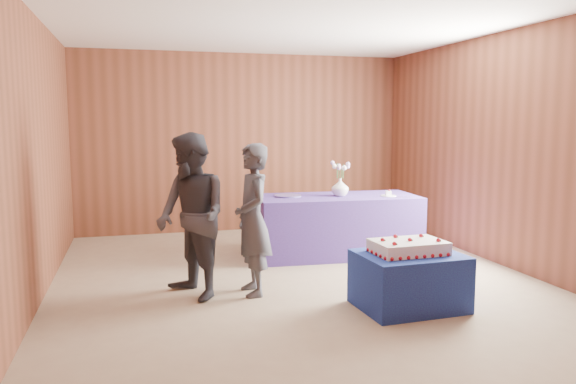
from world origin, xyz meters
name	(u,v)px	position (x,y,z in m)	size (l,w,h in m)	color
ground	(298,282)	(0.00, 0.00, 0.00)	(6.00, 6.00, 0.00)	gray
room_shell	(298,109)	(0.00, 0.00, 1.80)	(5.04, 6.04, 2.72)	brown
cake_table	(409,281)	(0.73, -1.05, 0.25)	(0.90, 0.70, 0.50)	navy
serving_table	(337,225)	(0.81, 1.04, 0.38)	(2.00, 0.90, 0.75)	#4B338E
sheet_cake	(408,247)	(0.73, -1.04, 0.56)	(0.68, 0.48, 0.15)	white
vase	(340,187)	(0.85, 1.02, 0.86)	(0.21, 0.21, 0.22)	silver
flower_spray	(340,166)	(0.85, 1.02, 1.13)	(0.24, 0.25, 0.19)	#2B6D31
platter	(288,196)	(0.20, 1.14, 0.76)	(0.34, 0.34, 0.02)	#56478F
plate	(388,196)	(1.42, 0.83, 0.76)	(0.19, 0.19, 0.01)	white
cake_slice	(388,193)	(1.42, 0.83, 0.79)	(0.07, 0.07, 0.08)	white
knife	(399,197)	(1.51, 0.71, 0.75)	(0.26, 0.02, 0.00)	silver
guest_left	(253,220)	(-0.54, -0.27, 0.74)	(0.54, 0.35, 1.47)	#3A3C45
guest_right	(192,216)	(-1.12, -0.24, 0.79)	(0.77, 0.60, 1.58)	#33343E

